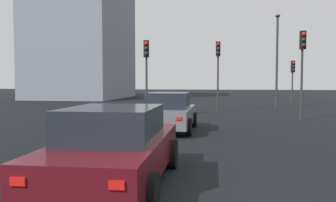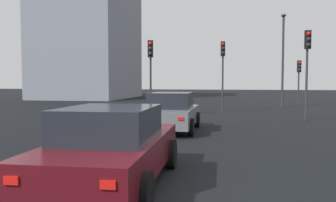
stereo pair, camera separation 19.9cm
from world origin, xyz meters
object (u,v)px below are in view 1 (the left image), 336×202
car_maroon_right_second (116,147)px  street_lamp_kerbside (277,52)px  car_grey_right_lead (169,112)px  traffic_light_far_left (218,62)px  traffic_light_near_right (303,57)px  traffic_light_far_right (293,73)px  traffic_light_near_left (146,62)px

car_maroon_right_second → street_lamp_kerbside: bearing=-17.6°
car_maroon_right_second → car_grey_right_lead: bearing=-0.7°
traffic_light_far_left → traffic_light_near_right: bearing=45.4°
car_grey_right_lead → car_maroon_right_second: bearing=-179.3°
traffic_light_near_right → traffic_light_far_right: size_ratio=1.25×
car_maroon_right_second → traffic_light_near_left: traffic_light_near_left is taller
car_maroon_right_second → traffic_light_far_right: 23.30m
car_maroon_right_second → traffic_light_far_right: (22.07, -7.25, 1.85)m
traffic_light_near_right → traffic_light_far_left: (3.92, 4.19, -0.01)m
car_maroon_right_second → traffic_light_far_left: traffic_light_far_left is taller
traffic_light_far_left → street_lamp_kerbside: 6.62m
traffic_light_near_left → street_lamp_kerbside: size_ratio=0.60×
traffic_light_far_left → street_lamp_kerbside: street_lamp_kerbside is taller
traffic_light_near_right → traffic_light_far_right: (10.15, -1.46, -0.60)m
car_grey_right_lead → traffic_light_far_left: 9.07m
traffic_light_near_left → street_lamp_kerbside: 11.87m
car_maroon_right_second → traffic_light_near_left: bearing=8.1°
car_grey_right_lead → street_lamp_kerbside: size_ratio=0.59×
car_maroon_right_second → street_lamp_kerbside: 21.89m
car_grey_right_lead → street_lamp_kerbside: 15.19m
car_grey_right_lead → traffic_light_near_left: 5.69m
traffic_light_near_right → traffic_light_far_right: bearing=167.8°
car_grey_right_lead → street_lamp_kerbside: bearing=-24.4°
car_maroon_right_second → traffic_light_near_left: 12.50m
traffic_light_near_right → traffic_light_far_left: bearing=-137.1°
traffic_light_near_right → traffic_light_far_left: size_ratio=1.00×
car_maroon_right_second → traffic_light_far_left: bearing=-7.7°
car_grey_right_lead → car_maroon_right_second: (-7.28, -0.15, -0.01)m
traffic_light_near_left → traffic_light_far_right: bearing=130.6°
traffic_light_near_right → traffic_light_near_left: bearing=-95.4°
car_grey_right_lead → traffic_light_near_left: (4.83, 1.98, 2.24)m
traffic_light_far_left → traffic_light_near_left: bearing=-46.5°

